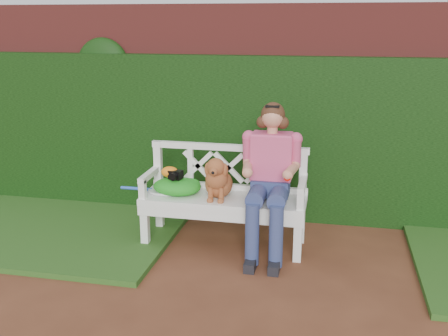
# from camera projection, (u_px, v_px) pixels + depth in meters

# --- Properties ---
(ground) EXTENTS (60.00, 60.00, 0.00)m
(ground) POSITION_uv_depth(u_px,v_px,m) (277.00, 297.00, 4.00)
(ground) COLOR #522A1A
(brick_wall) EXTENTS (10.00, 0.30, 2.20)m
(brick_wall) POSITION_uv_depth(u_px,v_px,m) (300.00, 113.00, 5.49)
(brick_wall) COLOR maroon
(brick_wall) RESTS_ON ground
(ivy_hedge) EXTENTS (10.00, 0.18, 1.70)m
(ivy_hedge) POSITION_uv_depth(u_px,v_px,m) (298.00, 141.00, 5.35)
(ivy_hedge) COLOR #1A4211
(ivy_hedge) RESTS_ON ground
(grass_left) EXTENTS (2.60, 2.00, 0.05)m
(grass_left) POSITION_uv_depth(u_px,v_px,m) (52.00, 226.00, 5.32)
(grass_left) COLOR #153E11
(grass_left) RESTS_ON ground
(garden_bench) EXTENTS (1.62, 0.70, 0.48)m
(garden_bench) POSITION_uv_depth(u_px,v_px,m) (224.00, 221.00, 4.87)
(garden_bench) COLOR white
(garden_bench) RESTS_ON ground
(seated_woman) EXTENTS (0.73, 0.86, 1.31)m
(seated_woman) POSITION_uv_depth(u_px,v_px,m) (270.00, 182.00, 4.66)
(seated_woman) COLOR #D3537B
(seated_woman) RESTS_ON ground
(dog) EXTENTS (0.37, 0.43, 0.40)m
(dog) POSITION_uv_depth(u_px,v_px,m) (218.00, 177.00, 4.71)
(dog) COLOR #B66136
(dog) RESTS_ON garden_bench
(tennis_racket) EXTENTS (0.70, 0.44, 0.03)m
(tennis_racket) POSITION_uv_depth(u_px,v_px,m) (163.00, 190.00, 4.93)
(tennis_racket) COLOR silver
(tennis_racket) RESTS_ON garden_bench
(green_bag) EXTENTS (0.51, 0.43, 0.15)m
(green_bag) POSITION_uv_depth(u_px,v_px,m) (177.00, 186.00, 4.86)
(green_bag) COLOR #207926
(green_bag) RESTS_ON garden_bench
(camera_item) EXTENTS (0.14, 0.11, 0.08)m
(camera_item) POSITION_uv_depth(u_px,v_px,m) (176.00, 175.00, 4.80)
(camera_item) COLOR black
(camera_item) RESTS_ON green_bag
(baseball_glove) EXTENTS (0.19, 0.15, 0.10)m
(baseball_glove) POSITION_uv_depth(u_px,v_px,m) (170.00, 172.00, 4.84)
(baseball_glove) COLOR orange
(baseball_glove) RESTS_ON green_bag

